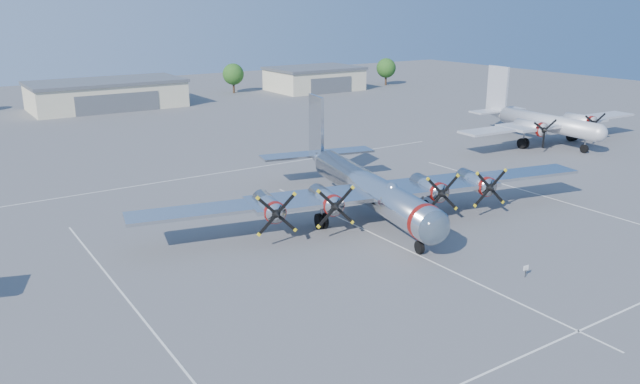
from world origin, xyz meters
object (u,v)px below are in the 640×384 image
tree_east (233,74)px  twin_engine_east (540,143)px  tree_far_east (386,68)px  hangar_center (107,94)px  main_bomber_b29 (364,215)px  info_placard (526,269)px  hangar_east (314,78)px

tree_east → twin_engine_east: bearing=-79.4°
tree_far_east → hangar_center: bearing=178.3°
tree_east → twin_engine_east: size_ratio=0.20×
main_bomber_b29 → tree_east: bearing=84.2°
info_placard → tree_east: bearing=80.4°
twin_engine_east → info_placard: twin_engine_east is taller
twin_engine_east → tree_east: bearing=104.4°
main_bomber_b29 → info_placard: main_bomber_b29 is taller
hangar_east → main_bomber_b29: bearing=-120.0°
hangar_east → twin_engine_east: 67.43m
hangar_center → twin_engine_east: hangar_center is taller
tree_far_east → info_placard: bearing=-124.1°
tree_east → hangar_east: bearing=-18.5°
hangar_center → info_placard: bearing=-87.8°
tree_far_east → twin_engine_east: (-24.26, -65.28, -4.22)m
main_bomber_b29 → info_placard: bearing=-73.8°
hangar_center → twin_engine_east: bearing=-57.0°
hangar_center → tree_far_east: 68.05m
info_placard → tree_far_east: bearing=60.6°
hangar_center → main_bomber_b29: (2.46, -78.96, -2.71)m
hangar_east → twin_engine_east: size_ratio=0.63×
tree_east → twin_engine_east: 74.68m
twin_engine_east → tree_far_east: bearing=73.3°
tree_east → main_bomber_b29: bearing=-108.0°
info_placard → hangar_center: bearing=96.9°
hangar_center → info_placard: size_ratio=30.26×
hangar_center → tree_east: 30.64m
main_bomber_b29 → twin_engine_east: (41.28, 11.72, 0.00)m
hangar_center → tree_far_east: bearing=-1.7°
hangar_center → info_placard: (3.73, -96.88, -2.05)m
twin_engine_east → info_placard: size_ratio=34.35×
hangar_center → main_bomber_b29: 79.05m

